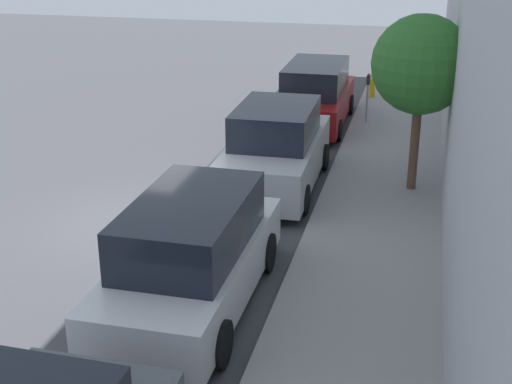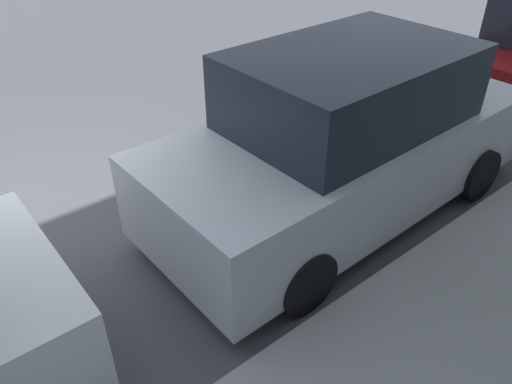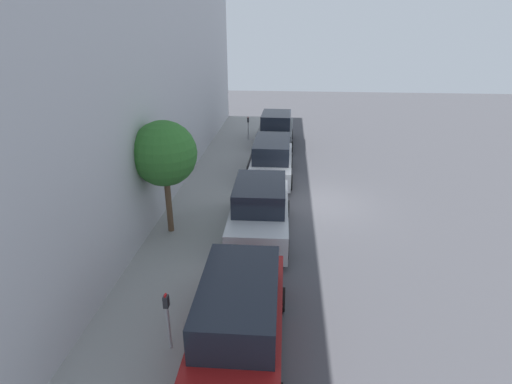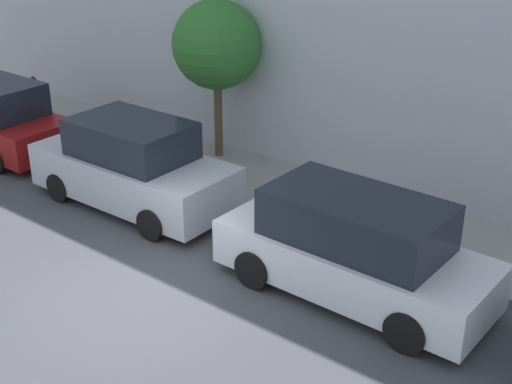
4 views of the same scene
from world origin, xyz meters
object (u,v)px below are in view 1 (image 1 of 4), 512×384
Objects in this scene: parked_minivan_second at (192,256)px; parked_suv_third at (276,149)px; fire_hydrant at (372,87)px; parked_minivan_fourth at (315,95)px; parking_meter_far at (368,92)px; street_tree at (421,65)px.

parked_minivan_second is 5.76m from parked_suv_third.
parked_suv_third is 7.00× the size of fire_hydrant.
parked_minivan_fourth is (0.06, 5.57, -0.01)m from parked_suv_third.
parking_meter_far is (1.62, 5.77, 0.13)m from parked_suv_third.
parked_minivan_second is 7.19m from street_tree.
parked_minivan_second is 11.66m from parking_meter_far.
fire_hydrant is at bearing 91.77° from parking_meter_far.
parking_meter_far is at bearing 105.66° from street_tree.
street_tree is at bearing -59.61° from parked_minivan_fourth.
parked_minivan_second is at bearing -91.09° from parked_minivan_fourth.
street_tree is 9.24m from fire_hydrant.
parking_meter_far is 0.37× the size of street_tree.
parked_minivan_fourth is at bearing 120.39° from street_tree.
parked_minivan_second reaches higher than parking_meter_far.
parked_minivan_fourth is 1.59m from parking_meter_far.
parking_meter_far is (1.57, 0.20, 0.13)m from parked_minivan_fourth.
parked_minivan_second is 7.12× the size of fire_hydrant.
parked_minivan_fourth is 1.24× the size of street_tree.
parked_minivan_fourth is at bearing 88.91° from parked_minivan_second.
parked_minivan_fourth is at bearing -113.10° from fire_hydrant.
parked_suv_third is at bearing -175.17° from street_tree.
street_tree reaches higher than parking_meter_far.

